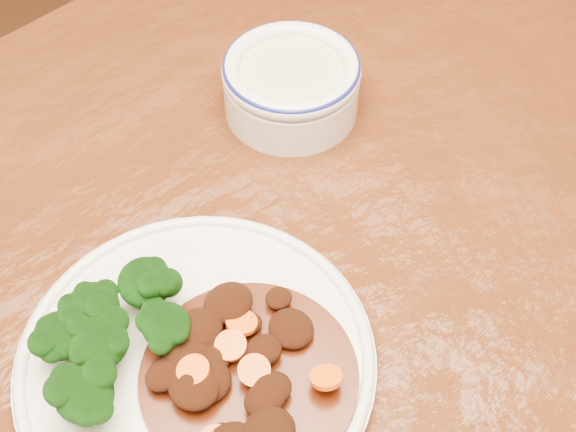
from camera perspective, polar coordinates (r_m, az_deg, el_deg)
dining_table at (r=0.76m, az=-2.64°, el=-9.30°), size 1.59×1.05×0.75m
dinner_plate at (r=0.65m, az=-6.55°, el=-10.16°), size 0.29×0.29×0.02m
broccoli_florets at (r=0.64m, az=-12.72°, el=-7.99°), size 0.13×0.11×0.05m
mince_stew at (r=0.63m, az=-3.99°, el=-11.07°), size 0.17×0.17×0.03m
dip_bowl at (r=0.81m, az=0.24°, el=9.42°), size 0.14×0.14×0.06m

